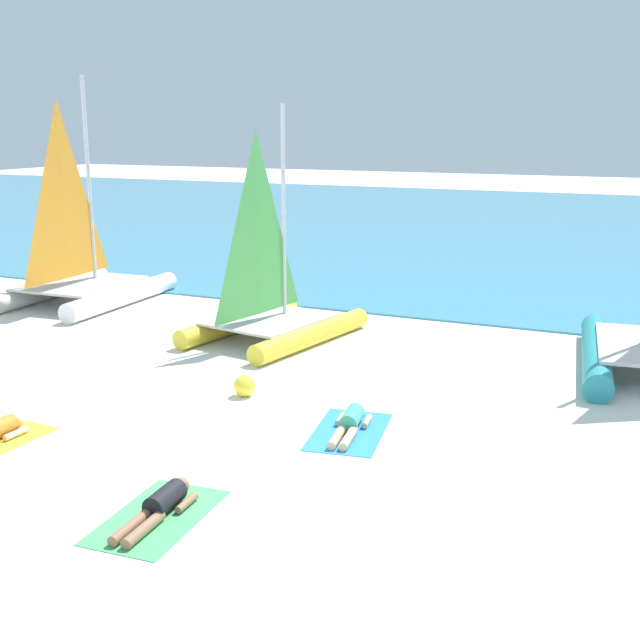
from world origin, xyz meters
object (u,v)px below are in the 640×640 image
(sunbather_middle, at_px, (160,506))
(sunbather_right, at_px, (350,423))
(sailboat_yellow, at_px, (271,306))
(sailboat_white, at_px, (81,271))
(towel_right, at_px, (349,431))
(beach_ball, at_px, (244,386))
(towel_middle, at_px, (157,517))

(sunbather_middle, height_order, sunbather_right, same)
(sailboat_yellow, distance_m, sunbather_middle, 8.55)
(sailboat_white, relative_size, towel_right, 3.19)
(sunbather_right, bearing_deg, beach_ball, 152.60)
(sailboat_yellow, relative_size, sunbather_middle, 3.35)
(towel_right, bearing_deg, sailboat_yellow, 129.61)
(towel_right, bearing_deg, towel_middle, -107.10)
(towel_middle, relative_size, sunbather_middle, 1.21)
(sailboat_yellow, height_order, beach_ball, sailboat_yellow)
(sailboat_yellow, xyz_separation_m, towel_right, (3.75, -4.53, -0.77))
(towel_middle, height_order, beach_ball, beach_ball)
(sunbather_right, relative_size, beach_ball, 3.96)
(sunbather_middle, xyz_separation_m, sunbather_right, (1.12, 3.65, 0.00))
(sunbather_middle, relative_size, sunbather_right, 1.00)
(sailboat_yellow, distance_m, sailboat_white, 6.63)
(towel_middle, height_order, towel_right, same)
(sailboat_yellow, relative_size, sunbather_right, 3.35)
(beach_ball, bearing_deg, towel_right, -19.27)
(sailboat_white, bearing_deg, beach_ball, -34.51)
(sunbather_middle, bearing_deg, sunbather_right, 69.15)
(sunbather_middle, bearing_deg, towel_middle, -90.00)
(sunbather_middle, bearing_deg, sailboat_yellow, 104.08)
(towel_middle, bearing_deg, sunbather_middle, 93.84)
(sunbather_middle, height_order, beach_ball, beach_ball)
(sailboat_yellow, height_order, towel_middle, sailboat_yellow)
(sailboat_yellow, xyz_separation_m, towel_middle, (2.63, -8.18, -0.77))
(towel_middle, bearing_deg, sailboat_yellow, 107.81)
(towel_right, height_order, beach_ball, beach_ball)
(sailboat_yellow, bearing_deg, towel_right, -39.89)
(sailboat_white, bearing_deg, sailboat_yellow, -13.35)
(sailboat_white, bearing_deg, towel_middle, -48.20)
(towel_right, relative_size, beach_ball, 4.81)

